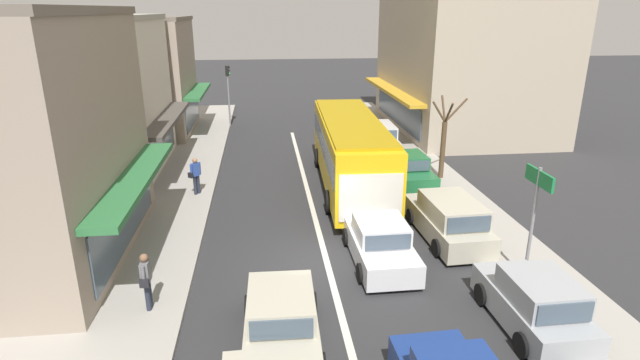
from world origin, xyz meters
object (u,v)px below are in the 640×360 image
at_px(city_bus, 350,148).
at_px(parked_hatchback_kerb_front, 534,304).
at_px(pedestrian_browsing_midblock, 146,278).
at_px(sedan_queue_far_back, 281,322).
at_px(sedan_queue_gap_filler, 380,243).
at_px(parked_sedan_kerb_third, 407,170).
at_px(traffic_light_downstreet, 228,85).
at_px(parked_wagon_kerb_rear, 378,137).
at_px(pedestrian_with_handbag_near, 196,174).
at_px(street_tree_right, 444,142).
at_px(parked_wagon_kerb_second, 449,220).
at_px(directional_road_sign, 536,199).

bearing_deg(city_bus, parked_hatchback_kerb_front, -75.79).
height_order(parked_hatchback_kerb_front, pedestrian_browsing_midblock, pedestrian_browsing_midblock).
xyz_separation_m(sedan_queue_far_back, parked_hatchback_kerb_front, (6.42, -0.03, 0.05)).
xyz_separation_m(sedan_queue_far_back, sedan_queue_gap_filler, (3.34, 3.94, 0.00)).
bearing_deg(sedan_queue_far_back, parked_sedan_kerb_third, 60.76).
height_order(parked_hatchback_kerb_front, traffic_light_downstreet, traffic_light_downstreet).
bearing_deg(parked_wagon_kerb_rear, pedestrian_with_handbag_near, -144.92).
bearing_deg(pedestrian_browsing_midblock, street_tree_right, 40.29).
bearing_deg(city_bus, parked_sedan_kerb_third, 5.32).
bearing_deg(street_tree_right, parked_sedan_kerb_third, -169.57).
height_order(parked_wagon_kerb_rear, pedestrian_browsing_midblock, pedestrian_browsing_midblock).
bearing_deg(sedan_queue_far_back, city_bus, 71.97).
height_order(parked_wagon_kerb_second, parked_wagon_kerb_rear, same).
height_order(city_bus, parked_sedan_kerb_third, city_bus).
relative_size(parked_hatchback_kerb_front, directional_road_sign, 1.03).
height_order(city_bus, traffic_light_downstreet, traffic_light_downstreet).
distance_m(sedan_queue_gap_filler, street_tree_right, 9.20).
bearing_deg(parked_wagon_kerb_second, pedestrian_with_handbag_near, 150.35).
bearing_deg(pedestrian_browsing_midblock, sedan_queue_gap_filler, 17.44).
relative_size(parked_hatchback_kerb_front, parked_wagon_kerb_rear, 0.82).
bearing_deg(sedan_queue_gap_filler, street_tree_right, 58.01).
xyz_separation_m(sedan_queue_far_back, pedestrian_with_handbag_near, (-3.24, 10.67, 0.40)).
relative_size(parked_wagon_kerb_second, traffic_light_downstreet, 1.09).
distance_m(sedan_queue_far_back, sedan_queue_gap_filler, 5.16).
xyz_separation_m(traffic_light_downstreet, street_tree_right, (10.71, -13.02, -0.97)).
bearing_deg(pedestrian_with_handbag_near, pedestrian_browsing_midblock, -91.57).
relative_size(pedestrian_with_handbag_near, pedestrian_browsing_midblock, 1.00).
bearing_deg(sedan_queue_gap_filler, directional_road_sign, -22.92).
bearing_deg(parked_wagon_kerb_rear, sedan_queue_gap_filler, -102.66).
bearing_deg(traffic_light_downstreet, parked_sedan_kerb_third, -56.34).
bearing_deg(street_tree_right, directional_road_sign, -94.49).
distance_m(pedestrian_with_handbag_near, pedestrian_browsing_midblock, 8.87).
bearing_deg(pedestrian_with_handbag_near, parked_hatchback_kerb_front, -47.90).
relative_size(traffic_light_downstreet, street_tree_right, 1.05).
bearing_deg(city_bus, sedan_queue_gap_filler, -92.18).
height_order(pedestrian_with_handbag_near, pedestrian_browsing_midblock, same).
distance_m(city_bus, sedan_queue_far_back, 11.72).
height_order(street_tree_right, pedestrian_browsing_midblock, street_tree_right).
bearing_deg(directional_road_sign, parked_hatchback_kerb_front, -114.16).
xyz_separation_m(parked_sedan_kerb_third, street_tree_right, (1.82, 0.33, 1.22)).
relative_size(sedan_queue_far_back, sedan_queue_gap_filler, 1.01).
height_order(city_bus, directional_road_sign, directional_road_sign).
xyz_separation_m(parked_wagon_kerb_second, traffic_light_downstreet, (-8.69, 19.38, 2.11)).
height_order(parked_hatchback_kerb_front, pedestrian_with_handbag_near, pedestrian_with_handbag_near).
distance_m(directional_road_sign, pedestrian_browsing_midblock, 11.04).
bearing_deg(parked_sedan_kerb_third, street_tree_right, 10.43).
relative_size(parked_wagon_kerb_second, directional_road_sign, 1.27).
xyz_separation_m(sedan_queue_gap_filler, pedestrian_browsing_midblock, (-6.82, -2.14, 0.40)).
distance_m(parked_wagon_kerb_second, pedestrian_with_handbag_near, 10.81).
xyz_separation_m(parked_wagon_kerb_rear, pedestrian_with_handbag_near, (-9.60, -6.74, 0.32)).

